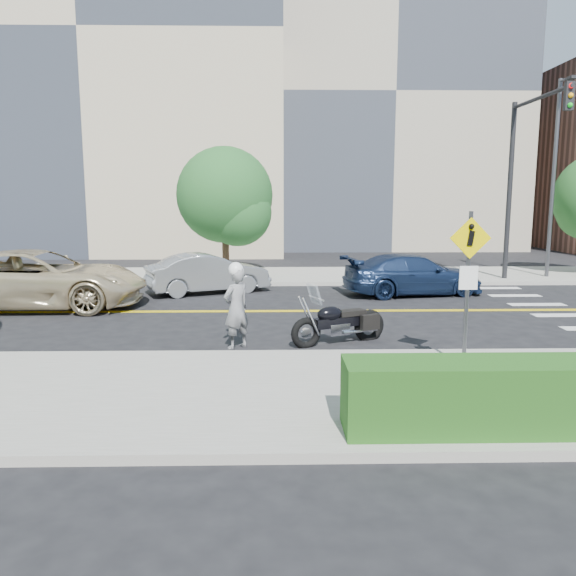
% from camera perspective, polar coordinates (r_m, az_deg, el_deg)
% --- Properties ---
extents(ground_plane, '(120.00, 120.00, 0.00)m').
position_cam_1_polar(ground_plane, '(17.09, -3.09, -2.38)').
color(ground_plane, black).
rests_on(ground_plane, ground).
extents(sidewalk_near, '(60.00, 5.00, 0.15)m').
position_cam_1_polar(sidewalk_near, '(9.83, -4.51, -10.59)').
color(sidewalk_near, '#9E9B91').
rests_on(sidewalk_near, ground_plane).
extents(sidewalk_far, '(60.00, 5.00, 0.15)m').
position_cam_1_polar(sidewalk_far, '(24.48, -2.54, 1.26)').
color(sidewalk_far, '#9E9B91').
rests_on(sidewalk_far, ground_plane).
extents(building_left, '(22.00, 14.00, 25.00)m').
position_cam_1_polar(building_left, '(41.19, -17.29, 21.42)').
color(building_left, tan).
rests_on(building_left, ground_plane).
extents(building_mid, '(18.00, 14.00, 20.00)m').
position_cam_1_polar(building_mid, '(43.90, 8.96, 17.59)').
color(building_mid, '#A39984').
rests_on(building_mid, ground_plane).
extents(lamp_post, '(0.16, 0.16, 8.00)m').
position_cam_1_polar(lamp_post, '(25.92, 25.35, 9.88)').
color(lamp_post, '#4C4C51').
rests_on(lamp_post, sidewalk_far).
extents(traffic_light, '(0.28, 4.50, 7.00)m').
position_cam_1_polar(traffic_light, '(23.81, 22.59, 11.47)').
color(traffic_light, black).
rests_on(traffic_light, sidewalk_far).
extents(pedestrian_sign, '(0.78, 0.08, 3.00)m').
position_cam_1_polar(pedestrian_sign, '(11.14, 17.85, 1.31)').
color(pedestrian_sign, '#4C4C51').
rests_on(pedestrian_sign, sidewalk_near).
extents(motorcyclist, '(0.80, 0.79, 1.98)m').
position_cam_1_polar(motorcyclist, '(12.74, -5.27, -1.81)').
color(motorcyclist, '#B5B6BA').
rests_on(motorcyclist, ground).
extents(motorcycle, '(2.48, 1.64, 1.46)m').
position_cam_1_polar(motorcycle, '(13.23, 5.26, -2.54)').
color(motorcycle, black).
rests_on(motorcycle, ground).
extents(suv, '(6.67, 3.27, 1.82)m').
position_cam_1_polar(suv, '(19.09, -24.05, 0.83)').
color(suv, beige).
rests_on(suv, ground).
extents(parked_car_silver, '(4.61, 3.18, 1.44)m').
position_cam_1_polar(parked_car_silver, '(20.51, -8.13, 1.49)').
color(parked_car_silver, gray).
rests_on(parked_car_silver, ground).
extents(parked_car_blue, '(5.25, 2.91, 1.44)m').
position_cam_1_polar(parked_car_blue, '(20.43, 12.56, 1.34)').
color(parked_car_blue, navy).
rests_on(parked_car_blue, ground).
extents(tree_far_a, '(4.09, 4.09, 5.59)m').
position_cam_1_polar(tree_far_a, '(24.39, -6.45, 9.35)').
color(tree_far_a, '#382619').
rests_on(tree_far_a, ground).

